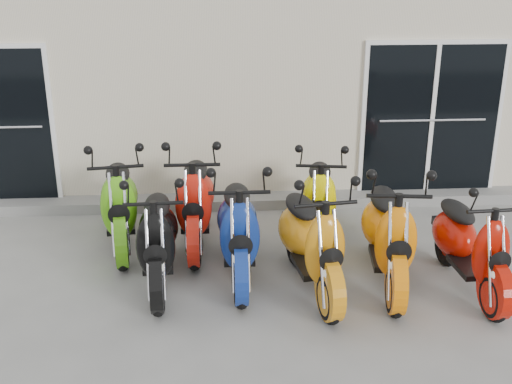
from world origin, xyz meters
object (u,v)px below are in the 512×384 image
(scooter_front_blue, at_px, (238,216))
(scooter_front_orange_a, at_px, (312,228))
(scooter_back_green, at_px, (118,191))
(scooter_front_black, at_px, (157,226))
(scooter_front_red, at_px, (472,232))
(scooter_back_red, at_px, (195,189))
(scooter_back_yellow, at_px, (320,188))
(scooter_front_orange_b, at_px, (389,221))

(scooter_front_blue, height_order, scooter_front_orange_a, scooter_front_blue)
(scooter_front_orange_a, distance_m, scooter_back_green, 2.51)
(scooter_front_black, height_order, scooter_front_red, scooter_front_black)
(scooter_front_black, xyz_separation_m, scooter_front_blue, (0.88, 0.12, 0.04))
(scooter_front_orange_a, bearing_deg, scooter_back_red, 127.41)
(scooter_front_orange_a, relative_size, scooter_back_yellow, 1.06)
(scooter_front_black, bearing_deg, scooter_back_yellow, 25.88)
(scooter_back_green, bearing_deg, scooter_back_red, -8.94)
(scooter_front_black, distance_m, scooter_back_yellow, 2.21)
(scooter_front_blue, bearing_deg, scooter_front_orange_b, -8.88)
(scooter_front_black, xyz_separation_m, scooter_back_green, (-0.54, 1.02, 0.03))
(scooter_front_red, bearing_deg, scooter_front_orange_a, 173.34)
(scooter_back_red, xyz_separation_m, scooter_back_yellow, (1.55, 0.07, -0.05))
(scooter_front_orange_a, relative_size, scooter_front_red, 1.07)
(scooter_back_green, bearing_deg, scooter_back_yellow, -6.74)
(scooter_front_blue, relative_size, scooter_back_green, 1.00)
(scooter_front_orange_b, relative_size, scooter_back_green, 1.02)
(scooter_front_blue, xyz_separation_m, scooter_front_red, (2.45, -0.46, -0.05))
(scooter_back_red, relative_size, scooter_back_yellow, 1.07)
(scooter_front_black, height_order, scooter_front_orange_b, scooter_front_orange_b)
(scooter_front_blue, bearing_deg, scooter_front_orange_a, -25.04)
(scooter_front_black, relative_size, scooter_front_orange_b, 0.93)
(scooter_front_black, height_order, scooter_front_blue, scooter_front_blue)
(scooter_front_orange_a, bearing_deg, scooter_front_black, 163.94)
(scooter_front_red, distance_m, scooter_back_green, 4.10)
(scooter_front_black, bearing_deg, scooter_back_red, 65.91)
(scooter_front_black, xyz_separation_m, scooter_front_orange_b, (2.49, -0.13, 0.05))
(scooter_front_black, relative_size, scooter_front_blue, 0.95)
(scooter_front_blue, relative_size, scooter_back_yellow, 1.06)
(scooter_front_red, distance_m, scooter_back_red, 3.23)
(scooter_front_black, relative_size, scooter_back_yellow, 1.01)
(scooter_back_green, height_order, scooter_back_yellow, scooter_back_green)
(scooter_front_blue, bearing_deg, scooter_front_black, -171.78)
(scooter_front_orange_a, bearing_deg, scooter_back_yellow, 69.26)
(scooter_back_yellow, bearing_deg, scooter_front_orange_a, -94.02)
(scooter_front_blue, distance_m, scooter_front_red, 2.49)
(scooter_front_orange_b, bearing_deg, scooter_front_red, -7.01)
(scooter_front_orange_a, relative_size, scooter_back_red, 0.98)
(scooter_back_yellow, bearing_deg, scooter_front_blue, -129.24)
(scooter_back_green, distance_m, scooter_back_yellow, 2.47)
(scooter_front_black, relative_size, scooter_back_green, 0.95)
(scooter_back_green, xyz_separation_m, scooter_back_yellow, (2.47, 0.05, -0.04))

